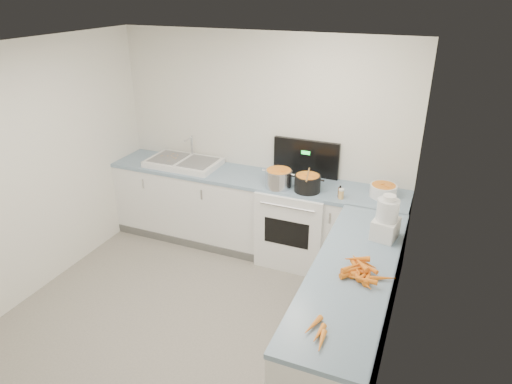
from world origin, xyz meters
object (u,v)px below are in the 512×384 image
at_px(spice_jar, 341,195).
at_px(mixing_bowl, 383,191).
at_px(food_processor, 386,220).
at_px(sink, 184,162).
at_px(black_pot, 307,184).
at_px(extract_bottle, 340,193).
at_px(steel_pot, 279,179).
at_px(stove, 296,222).

bearing_deg(spice_jar, mixing_bowl, 30.14).
relative_size(spice_jar, food_processor, 0.23).
bearing_deg(sink, spice_jar, -5.67).
height_order(sink, spice_jar, sink).
distance_m(black_pot, mixing_bowl, 0.78).
bearing_deg(sink, food_processor, -18.26).
bearing_deg(extract_bottle, black_pot, 176.90).
xyz_separation_m(steel_pot, food_processor, (1.22, -0.66, 0.09)).
relative_size(extract_bottle, spice_jar, 1.13).
relative_size(sink, extract_bottle, 8.21).
relative_size(steel_pot, food_processor, 0.73).
height_order(stove, mixing_bowl, stove).
distance_m(stove, food_processor, 1.47).
height_order(stove, steel_pot, stove).
xyz_separation_m(steel_pot, black_pot, (0.32, 0.01, -0.01)).
distance_m(spice_jar, food_processor, 0.83).
relative_size(stove, sink, 1.58).
bearing_deg(black_pot, stove, 138.66).
relative_size(black_pot, spice_jar, 2.99).
height_order(steel_pot, black_pot, steel_pot).
bearing_deg(food_processor, spice_jar, 129.91).
relative_size(black_pot, extract_bottle, 2.64).
relative_size(steel_pot, mixing_bowl, 1.07).
xyz_separation_m(black_pot, food_processor, (0.90, -0.68, 0.09)).
bearing_deg(sink, stove, -0.62).
bearing_deg(stove, extract_bottle, -16.58).
distance_m(stove, black_pot, 0.58).
height_order(sink, black_pot, sink).
bearing_deg(spice_jar, extract_bottle, 124.14).
distance_m(stove, sink, 1.54).
distance_m(mixing_bowl, spice_jar, 0.45).
distance_m(black_pot, food_processor, 1.13).
relative_size(stove, black_pot, 4.91).
bearing_deg(extract_bottle, food_processor, -50.34).
relative_size(sink, food_processor, 2.13).
relative_size(stove, mixing_bowl, 4.97).
xyz_separation_m(sink, black_pot, (1.60, -0.15, 0.04)).
distance_m(stove, spice_jar, 0.75).
xyz_separation_m(steel_pot, mixing_bowl, (1.08, 0.19, -0.02)).
height_order(sink, food_processor, food_processor).
bearing_deg(food_processor, extract_bottle, 129.66).
bearing_deg(steel_pot, sink, 172.87).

